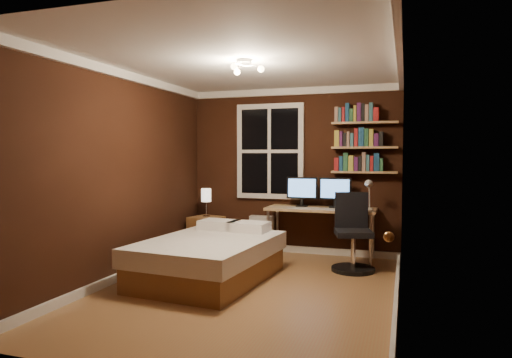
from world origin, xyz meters
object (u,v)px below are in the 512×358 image
(bed, at_px, (210,258))
(office_chair, at_px, (353,241))
(monitor_left, at_px, (302,192))
(desk, at_px, (321,212))
(bedside_lamp, at_px, (206,203))
(monitor_right, at_px, (335,193))
(radiator, at_px, (262,234))
(desk_lamp, at_px, (369,194))
(nightstand, at_px, (206,234))

(bed, height_order, office_chair, office_chair)
(monitor_left, relative_size, office_chair, 0.46)
(desk, xyz_separation_m, monitor_left, (-0.29, 0.08, 0.28))
(bedside_lamp, xyz_separation_m, monitor_right, (1.94, 0.17, 0.19))
(monitor_right, xyz_separation_m, office_chair, (0.32, -0.61, -0.57))
(bed, xyz_separation_m, monitor_right, (1.25, 1.61, 0.69))
(monitor_left, bearing_deg, radiator, 168.99)
(desk_lamp, bearing_deg, nightstand, -179.46)
(desk, bearing_deg, desk_lamp, -6.19)
(bed, distance_m, office_chair, 1.87)
(radiator, relative_size, monitor_right, 1.21)
(monitor_left, height_order, desk_lamp, desk_lamp)
(bedside_lamp, height_order, desk, bedside_lamp)
(radiator, distance_m, office_chair, 1.64)
(bed, bearing_deg, nightstand, 120.85)
(desk, height_order, desk_lamp, desk_lamp)
(monitor_left, bearing_deg, office_chair, -36.98)
(desk, distance_m, office_chair, 0.79)
(desk_lamp, bearing_deg, monitor_left, 171.16)
(monitor_left, relative_size, monitor_right, 1.00)
(desk, distance_m, desk_lamp, 0.73)
(bedside_lamp, bearing_deg, desk, 3.14)
(nightstand, relative_size, desk, 0.35)
(desk, height_order, monitor_left, monitor_left)
(monitor_right, bearing_deg, nightstand, -174.89)
(bedside_lamp, relative_size, desk, 0.28)
(desk, relative_size, monitor_left, 3.40)
(desk, relative_size, monitor_right, 3.40)
(bed, distance_m, nightstand, 1.60)
(desk_lamp, bearing_deg, monitor_right, 162.76)
(radiator, relative_size, desk, 0.36)
(radiator, bearing_deg, bed, -93.49)
(monitor_right, xyz_separation_m, desk_lamp, (0.49, -0.15, 0.00))
(monitor_right, bearing_deg, desk, -157.71)
(bed, xyz_separation_m, desk_lamp, (1.74, 1.46, 0.69))
(nightstand, relative_size, radiator, 0.98)
(monitor_left, height_order, office_chair, monitor_left)
(desk, xyz_separation_m, office_chair, (0.51, -0.53, -0.29))
(radiator, height_order, monitor_left, monitor_left)
(bed, relative_size, desk_lamp, 4.39)
(bedside_lamp, height_order, monitor_right, monitor_right)
(monitor_right, height_order, office_chair, monitor_right)
(desk_lamp, bearing_deg, bed, -139.94)
(bed, xyz_separation_m, nightstand, (-0.69, 1.44, 0.01))
(nightstand, height_order, desk, desk)
(radiator, relative_size, office_chair, 0.55)
(monitor_left, xyz_separation_m, monitor_right, (0.48, 0.00, 0.00))
(desk_lamp, relative_size, office_chair, 0.44)
(bed, height_order, desk_lamp, desk_lamp)
(bed, relative_size, monitor_left, 4.24)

